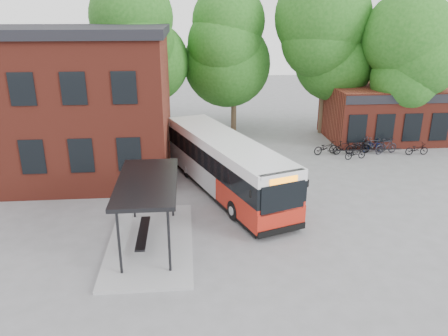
{
  "coord_description": "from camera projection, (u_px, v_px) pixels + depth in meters",
  "views": [
    {
      "loc": [
        -2.83,
        -17.59,
        9.28
      ],
      "look_at": [
        -1.06,
        2.6,
        2.0
      ],
      "focal_mm": 35.0,
      "sensor_mm": 36.0,
      "label": 1
    }
  ],
  "objects": [
    {
      "name": "bike_rail",
      "position": [
        364.0,
        152.0,
        29.94
      ],
      "size": [
        5.2,
        0.1,
        0.38
      ],
      "primitive_type": null,
      "color": "black",
      "rests_on": "ground"
    },
    {
      "name": "station_building",
      "position": [
        14.0,
        102.0,
        25.79
      ],
      "size": [
        18.4,
        10.4,
        8.5
      ],
      "primitive_type": null,
      "color": "maroon",
      "rests_on": "ground"
    },
    {
      "name": "bicycle_2",
      "position": [
        355.0,
        153.0,
        28.98
      ],
      "size": [
        1.62,
        0.86,
        0.81
      ],
      "primitive_type": "imported",
      "rotation": [
        0.0,
        0.0,
        1.79
      ],
      "color": "black",
      "rests_on": "ground"
    },
    {
      "name": "bus_shelter",
      "position": [
        149.0,
        212.0,
        18.07
      ],
      "size": [
        3.6,
        7.0,
        2.9
      ],
      "primitive_type": null,
      "color": "black",
      "rests_on": "ground"
    },
    {
      "name": "bicycle_7",
      "position": [
        386.0,
        146.0,
        30.05
      ],
      "size": [
        1.89,
        1.02,
        1.1
      ],
      "primitive_type": "imported",
      "rotation": [
        0.0,
        0.0,
        1.86
      ],
      "color": "black",
      "rests_on": "ground"
    },
    {
      "name": "ground",
      "position": [
        252.0,
        228.0,
        19.86
      ],
      "size": [
        100.0,
        100.0,
        0.0
      ],
      "primitive_type": "plane",
      "color": "slate"
    },
    {
      "name": "shop_row",
      "position": [
        419.0,
        112.0,
        33.55
      ],
      "size": [
        14.0,
        6.2,
        4.0
      ],
      "primitive_type": null,
      "color": "maroon",
      "rests_on": "ground"
    },
    {
      "name": "city_bus",
      "position": [
        225.0,
        165.0,
        23.46
      ],
      "size": [
        6.35,
        11.94,
        2.99
      ],
      "primitive_type": null,
      "rotation": [
        0.0,
        0.0,
        0.35
      ],
      "color": "#B22114",
      "rests_on": "ground"
    },
    {
      "name": "tree_2",
      "position": [
        326.0,
        64.0,
        33.66
      ],
      "size": [
        7.92,
        7.92,
        11.0
      ],
      "primitive_type": null,
      "color": "#1E5817",
      "rests_on": "ground"
    },
    {
      "name": "bicycle_5",
      "position": [
        373.0,
        145.0,
        30.34
      ],
      "size": [
        1.82,
        0.81,
        1.06
      ],
      "primitive_type": "imported",
      "rotation": [
        0.0,
        0.0,
        1.39
      ],
      "color": "#242427",
      "rests_on": "ground"
    },
    {
      "name": "bicycle_0",
      "position": [
        326.0,
        148.0,
        29.96
      ],
      "size": [
        1.91,
        1.07,
        0.95
      ],
      "primitive_type": "imported",
      "rotation": [
        0.0,
        0.0,
        1.83
      ],
      "color": "black",
      "rests_on": "ground"
    },
    {
      "name": "bicycle_1",
      "position": [
        344.0,
        148.0,
        29.93
      ],
      "size": [
        1.62,
        0.64,
        0.95
      ],
      "primitive_type": "imported",
      "rotation": [
        0.0,
        0.0,
        1.69
      ],
      "color": "black",
      "rests_on": "ground"
    },
    {
      "name": "bicycle_extra_0",
      "position": [
        417.0,
        149.0,
        29.83
      ],
      "size": [
        1.62,
        0.59,
        0.84
      ],
      "primitive_type": "imported",
      "rotation": [
        0.0,
        0.0,
        1.59
      ],
      "color": "black",
      "rests_on": "ground"
    },
    {
      "name": "bicycle_6",
      "position": [
        372.0,
        145.0,
        30.59
      ],
      "size": [
        1.76,
        0.9,
        0.88
      ],
      "primitive_type": "imported",
      "rotation": [
        0.0,
        0.0,
        1.76
      ],
      "color": "#05175C",
      "rests_on": "ground"
    },
    {
      "name": "bicycle_4",
      "position": [
        358.0,
        147.0,
        30.06
      ],
      "size": [
        2.01,
        1.01,
        1.01
      ],
      "primitive_type": "imported",
      "rotation": [
        0.0,
        0.0,
        1.75
      ],
      "color": "black",
      "rests_on": "ground"
    },
    {
      "name": "bicycle_3",
      "position": [
        360.0,
        143.0,
        30.73
      ],
      "size": [
        1.89,
        0.68,
        1.11
      ],
      "primitive_type": "imported",
      "rotation": [
        0.0,
        0.0,
        1.49
      ],
      "color": "#2C2B32",
      "rests_on": "ground"
    },
    {
      "name": "tree_0",
      "position": [
        142.0,
        65.0,
        32.51
      ],
      "size": [
        7.92,
        7.92,
        11.0
      ],
      "primitive_type": null,
      "color": "#1E5817",
      "rests_on": "ground"
    },
    {
      "name": "tree_1",
      "position": [
        234.0,
        67.0,
        34.13
      ],
      "size": [
        7.92,
        7.92,
        10.4
      ],
      "primitive_type": null,
      "color": "#1E5817",
      "rests_on": "ground"
    },
    {
      "name": "tree_3",
      "position": [
        411.0,
        82.0,
        30.62
      ],
      "size": [
        7.04,
        7.04,
        9.28
      ],
      "primitive_type": null,
      "color": "#1E5817",
      "rests_on": "ground"
    }
  ]
}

